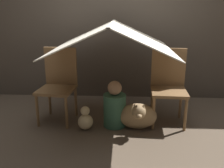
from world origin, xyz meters
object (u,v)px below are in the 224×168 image
object	(u,v)px
person_front	(115,107)
dog	(138,116)
chair_right	(168,84)
chair_left	(58,82)

from	to	relation	value
person_front	dog	xyz separation A→B (m)	(0.29, -0.09, -0.07)
chair_right	dog	xyz separation A→B (m)	(-0.40, -0.28, -0.33)
chair_right	person_front	size ratio (longest dim) A/B	1.60
person_front	chair_left	bearing A→B (deg)	165.89
chair_left	person_front	xyz separation A→B (m)	(0.74, -0.19, -0.26)
chair_left	person_front	size ratio (longest dim) A/B	1.60
person_front	dog	bearing A→B (deg)	-17.63
chair_right	dog	size ratio (longest dim) A/B	2.01
chair_right	person_front	bearing A→B (deg)	-161.62
dog	person_front	bearing A→B (deg)	162.37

